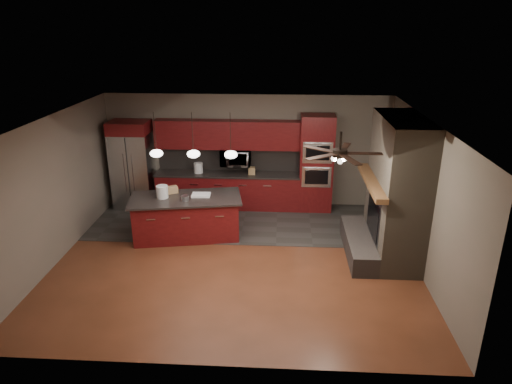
# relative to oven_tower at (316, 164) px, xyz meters

# --- Properties ---
(ground) EXTENTS (7.00, 7.00, 0.00)m
(ground) POSITION_rel_oven_tower_xyz_m (-1.70, -2.69, -1.19)
(ground) COLOR brown
(ground) RESTS_ON ground
(ceiling) EXTENTS (7.00, 6.00, 0.02)m
(ceiling) POSITION_rel_oven_tower_xyz_m (-1.70, -2.69, 1.61)
(ceiling) COLOR white
(ceiling) RESTS_ON back_wall
(back_wall) EXTENTS (7.00, 0.02, 2.80)m
(back_wall) POSITION_rel_oven_tower_xyz_m (-1.70, 0.31, 0.21)
(back_wall) COLOR #625C4F
(back_wall) RESTS_ON ground
(right_wall) EXTENTS (0.02, 6.00, 2.80)m
(right_wall) POSITION_rel_oven_tower_xyz_m (1.80, -2.69, 0.21)
(right_wall) COLOR #625C4F
(right_wall) RESTS_ON ground
(left_wall) EXTENTS (0.02, 6.00, 2.80)m
(left_wall) POSITION_rel_oven_tower_xyz_m (-5.20, -2.69, 0.21)
(left_wall) COLOR #625C4F
(left_wall) RESTS_ON ground
(slate_tile_patch) EXTENTS (7.00, 2.40, 0.01)m
(slate_tile_patch) POSITION_rel_oven_tower_xyz_m (-1.70, -0.89, -1.19)
(slate_tile_patch) COLOR #34322F
(slate_tile_patch) RESTS_ON ground
(fireplace_column) EXTENTS (1.30, 2.10, 2.80)m
(fireplace_column) POSITION_rel_oven_tower_xyz_m (1.34, -2.29, 0.11)
(fireplace_column) COLOR brown
(fireplace_column) RESTS_ON ground
(back_cabinetry) EXTENTS (3.59, 0.64, 2.20)m
(back_cabinetry) POSITION_rel_oven_tower_xyz_m (-2.18, 0.05, -0.30)
(back_cabinetry) COLOR maroon
(back_cabinetry) RESTS_ON ground
(oven_tower) EXTENTS (0.80, 0.63, 2.38)m
(oven_tower) POSITION_rel_oven_tower_xyz_m (0.00, 0.00, 0.00)
(oven_tower) COLOR maroon
(oven_tower) RESTS_ON ground
(microwave) EXTENTS (0.73, 0.41, 0.50)m
(microwave) POSITION_rel_oven_tower_xyz_m (-1.98, 0.06, 0.11)
(microwave) COLOR silver
(microwave) RESTS_ON back_cabinetry
(refrigerator) EXTENTS (0.95, 0.75, 2.19)m
(refrigerator) POSITION_rel_oven_tower_xyz_m (-4.53, -0.07, -0.10)
(refrigerator) COLOR silver
(refrigerator) RESTS_ON ground
(kitchen_island) EXTENTS (2.50, 1.46, 0.92)m
(kitchen_island) POSITION_rel_oven_tower_xyz_m (-2.88, -1.74, -0.73)
(kitchen_island) COLOR maroon
(kitchen_island) RESTS_ON ground
(white_bucket) EXTENTS (0.27, 0.27, 0.27)m
(white_bucket) POSITION_rel_oven_tower_xyz_m (-3.36, -1.77, -0.14)
(white_bucket) COLOR white
(white_bucket) RESTS_ON kitchen_island
(paint_can) EXTENTS (0.21, 0.21, 0.10)m
(paint_can) POSITION_rel_oven_tower_xyz_m (-2.84, -1.90, -0.22)
(paint_can) COLOR #B5B5BA
(paint_can) RESTS_ON kitchen_island
(paint_tray) EXTENTS (0.41, 0.29, 0.04)m
(paint_tray) POSITION_rel_oven_tower_xyz_m (-2.56, -1.62, -0.25)
(paint_tray) COLOR white
(paint_tray) RESTS_ON kitchen_island
(cardboard_box) EXTENTS (0.27, 0.25, 0.14)m
(cardboard_box) POSITION_rel_oven_tower_xyz_m (-3.21, -1.47, -0.20)
(cardboard_box) COLOR tan
(cardboard_box) RESTS_ON kitchen_island
(counter_bucket) EXTENTS (0.27, 0.27, 0.25)m
(counter_bucket) POSITION_rel_oven_tower_xyz_m (-2.90, 0.01, -0.17)
(counter_bucket) COLOR white
(counter_bucket) RESTS_ON back_cabinetry
(counter_box) EXTENTS (0.17, 0.14, 0.18)m
(counter_box) POSITION_rel_oven_tower_xyz_m (-1.57, -0.04, -0.20)
(counter_box) COLOR #A18053
(counter_box) RESTS_ON back_cabinetry
(pendant_left) EXTENTS (0.26, 0.26, 0.92)m
(pendant_left) POSITION_rel_oven_tower_xyz_m (-3.35, -1.99, 0.77)
(pendant_left) COLOR black
(pendant_left) RESTS_ON ceiling
(pendant_center) EXTENTS (0.26, 0.26, 0.92)m
(pendant_center) POSITION_rel_oven_tower_xyz_m (-2.60, -1.99, 0.77)
(pendant_center) COLOR black
(pendant_center) RESTS_ON ceiling
(pendant_right) EXTENTS (0.26, 0.26, 0.92)m
(pendant_right) POSITION_rel_oven_tower_xyz_m (-1.85, -1.99, 0.77)
(pendant_right) COLOR black
(pendant_right) RESTS_ON ceiling
(ceiling_fan) EXTENTS (1.27, 1.33, 0.41)m
(ceiling_fan) POSITION_rel_oven_tower_xyz_m (0.10, -3.49, 1.27)
(ceiling_fan) COLOR black
(ceiling_fan) RESTS_ON ceiling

